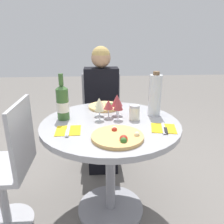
# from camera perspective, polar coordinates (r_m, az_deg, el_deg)

# --- Properties ---
(ground_plane) EXTENTS (12.00, 12.00, 0.00)m
(ground_plane) POSITION_cam_1_polar(r_m,az_deg,el_deg) (1.88, -0.38, -23.95)
(ground_plane) COLOR slate
(ground_plane) RESTS_ON ground
(dining_table) EXTENTS (0.93, 0.93, 0.74)m
(dining_table) POSITION_cam_1_polar(r_m,az_deg,el_deg) (1.54, -0.43, -7.89)
(dining_table) COLOR gray
(dining_table) RESTS_ON ground_plane
(chair_behind_diner) EXTENTS (0.41, 0.41, 0.91)m
(chair_behind_diner) POSITION_cam_1_polar(r_m,az_deg,el_deg) (2.34, -2.69, -1.71)
(chair_behind_diner) COLOR #ADADB2
(chair_behind_diner) RESTS_ON ground_plane
(seated_diner) EXTENTS (0.33, 0.39, 1.20)m
(seated_diner) POSITION_cam_1_polar(r_m,az_deg,el_deg) (2.18, -2.61, -0.68)
(seated_diner) COLOR black
(seated_diner) RESTS_ON ground_plane
(chair_empty_side) EXTENTS (0.41, 0.41, 0.91)m
(chair_empty_side) POSITION_cam_1_polar(r_m,az_deg,el_deg) (1.65, -25.61, -13.35)
(chair_empty_side) COLOR #ADADB2
(chair_empty_side) RESTS_ON ground_plane
(pizza_large) EXTENTS (0.30, 0.30, 0.05)m
(pizza_large) POSITION_cam_1_polar(r_m,az_deg,el_deg) (1.24, 1.58, -6.40)
(pizza_large) COLOR tan
(pizza_large) RESTS_ON dining_table
(pizza_small_far) EXTENTS (0.26, 0.26, 0.05)m
(pizza_small_far) POSITION_cam_1_polar(r_m,az_deg,el_deg) (1.76, -1.96, 1.53)
(pizza_small_far) COLOR #DBB26B
(pizza_small_far) RESTS_ON dining_table
(wine_bottle) EXTENTS (0.08, 0.08, 0.32)m
(wine_bottle) POSITION_cam_1_polar(r_m,az_deg,el_deg) (1.52, -12.77, 2.44)
(wine_bottle) COLOR #38602D
(wine_bottle) RESTS_ON dining_table
(tall_carafe) EXTENTS (0.09, 0.09, 0.32)m
(tall_carafe) POSITION_cam_1_polar(r_m,az_deg,el_deg) (1.59, 11.16, 4.37)
(tall_carafe) COLOR silver
(tall_carafe) RESTS_ON dining_table
(sugar_shaker) EXTENTS (0.07, 0.07, 0.10)m
(sugar_shaker) POSITION_cam_1_polar(r_m,az_deg,el_deg) (1.51, 5.86, -0.11)
(sugar_shaker) COLOR silver
(sugar_shaker) RESTS_ON dining_table
(wine_glass_back_left) EXTENTS (0.07, 0.07, 0.13)m
(wine_glass_back_left) POSITION_cam_1_polar(r_m,az_deg,el_deg) (1.56, -3.38, 2.42)
(wine_glass_back_left) COLOR silver
(wine_glass_back_left) RESTS_ON dining_table
(wine_glass_front_left) EXTENTS (0.07, 0.07, 0.14)m
(wine_glass_front_left) POSITION_cam_1_polar(r_m,az_deg,el_deg) (1.47, -3.31, 1.54)
(wine_glass_front_left) COLOR silver
(wine_glass_front_left) RESTS_ON dining_table
(wine_glass_front_right) EXTENTS (0.07, 0.07, 0.16)m
(wine_glass_front_right) POSITION_cam_1_polar(r_m,az_deg,el_deg) (1.48, 1.64, 2.01)
(wine_glass_front_right) COLOR silver
(wine_glass_front_right) RESTS_ON dining_table
(wine_glass_center) EXTENTS (0.07, 0.07, 0.13)m
(wine_glass_center) POSITION_cam_1_polar(r_m,az_deg,el_deg) (1.52, -0.93, 1.86)
(wine_glass_center) COLOR silver
(wine_glass_center) RESTS_ON dining_table
(wine_glass_back_right) EXTENTS (0.08, 0.08, 0.16)m
(wine_glass_back_right) POSITION_cam_1_polar(r_m,az_deg,el_deg) (1.56, 1.31, 3.03)
(wine_glass_back_right) COLOR silver
(wine_glass_back_right) RESTS_ON dining_table
(place_setting_left) EXTENTS (0.15, 0.19, 0.01)m
(place_setting_left) POSITION_cam_1_polar(r_m,az_deg,el_deg) (1.36, -11.38, -4.78)
(place_setting_left) COLOR gold
(place_setting_left) RESTS_ON dining_table
(place_setting_right) EXTENTS (0.18, 0.19, 0.01)m
(place_setting_right) POSITION_cam_1_polar(r_m,az_deg,el_deg) (1.40, 13.33, -4.15)
(place_setting_right) COLOR gold
(place_setting_right) RESTS_ON dining_table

